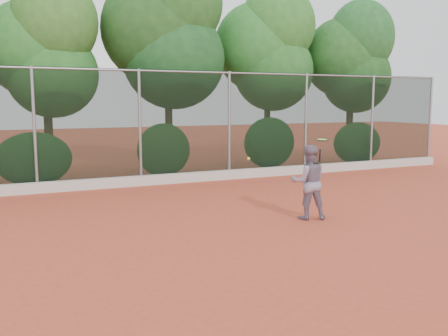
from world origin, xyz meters
name	(u,v)px	position (x,y,z in m)	size (l,w,h in m)	color
ground	(247,243)	(0.00, 0.00, 0.00)	(80.00, 80.00, 0.00)	#B8442B
concrete_curb	(143,181)	(0.00, 6.82, 0.15)	(24.00, 0.20, 0.30)	beige
tennis_player	(308,182)	(2.07, 1.11, 0.81)	(0.79, 0.61, 1.62)	gray
chainlink_fence	(140,124)	(0.00, 7.00, 1.86)	(24.09, 0.09, 3.50)	black
foliage_backdrop	(105,44)	(-0.55, 8.98, 4.40)	(23.70, 3.63, 7.55)	#3E2A18
tennis_racket	(322,141)	(2.31, 0.99, 1.69)	(0.32, 0.32, 0.52)	black
tennis_ball_in_flight	(249,159)	(0.67, 1.24, 1.38)	(0.06, 0.06, 0.06)	yellow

